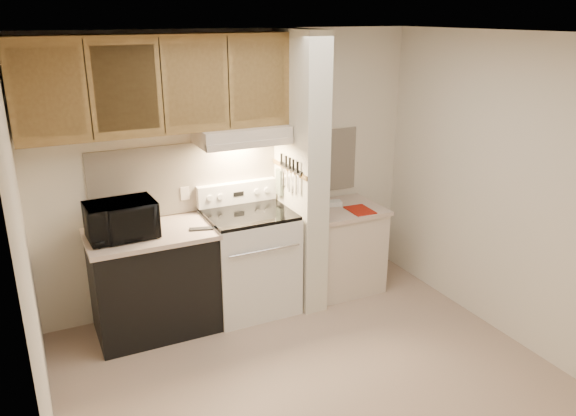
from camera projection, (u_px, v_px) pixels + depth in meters
floor at (308, 374)px, 4.31m from camera, size 3.60×3.60×0.00m
ceiling at (313, 34)px, 3.48m from camera, size 3.60×3.60×0.00m
wall_back at (234, 170)px, 5.17m from camera, size 3.60×2.50×0.02m
wall_left at (28, 271)px, 3.16m from camera, size 0.02×3.00×2.50m
wall_right at (502, 189)px, 4.63m from camera, size 0.02×3.00×2.50m
backsplash at (235, 172)px, 5.16m from camera, size 2.60×0.02×0.63m
range_body at (250, 262)px, 5.14m from camera, size 0.76×0.65×0.92m
oven_window at (264, 272)px, 4.85m from camera, size 0.50×0.01×0.30m
oven_handle at (265, 250)px, 4.75m from camera, size 0.65×0.02×0.02m
cooktop at (249, 214)px, 4.98m from camera, size 0.74×0.64×0.03m
range_backguard at (237, 193)px, 5.18m from camera, size 0.76×0.08×0.20m
range_display at (239, 194)px, 5.15m from camera, size 0.10×0.01×0.04m
range_knob_left_outer at (210, 198)px, 5.03m from camera, size 0.05×0.02×0.05m
range_knob_left_inner at (220, 197)px, 5.07m from camera, size 0.05×0.02×0.05m
range_knob_right_inner at (257, 191)px, 5.22m from camera, size 0.05×0.02×0.05m
range_knob_right_outer at (267, 190)px, 5.26m from camera, size 0.05×0.02×0.05m
dishwasher_front at (154, 284)px, 4.79m from camera, size 1.00×0.63×0.87m
left_countertop at (150, 234)px, 4.64m from camera, size 1.04×0.67×0.04m
spoon_rest at (201, 229)px, 4.68m from camera, size 0.20×0.11×0.01m
teal_jar at (149, 217)px, 4.83m from camera, size 0.12×0.12×0.11m
outlet at (185, 193)px, 5.00m from camera, size 0.08×0.01×0.12m
microwave at (121, 220)px, 4.48m from camera, size 0.56×0.39×0.30m
partition_pillar at (300, 173)px, 5.08m from camera, size 0.22×0.70×2.50m
pillar_trim at (289, 169)px, 5.02m from camera, size 0.01×0.70×0.04m
knife_strip at (291, 168)px, 4.97m from camera, size 0.02×0.42×0.04m
knife_blade_a at (298, 184)px, 4.85m from camera, size 0.01×0.03×0.16m
knife_handle_a at (298, 167)px, 4.81m from camera, size 0.02×0.02×0.10m
knife_blade_b at (293, 182)px, 4.94m from camera, size 0.01×0.04×0.18m
knife_handle_b at (293, 165)px, 4.88m from camera, size 0.02×0.02×0.10m
knife_blade_c at (289, 181)px, 5.00m from camera, size 0.01×0.04×0.20m
knife_handle_c at (290, 163)px, 4.94m from camera, size 0.02×0.02×0.10m
knife_blade_d at (285, 177)px, 5.07m from camera, size 0.01×0.04×0.16m
knife_handle_d at (286, 161)px, 5.00m from camera, size 0.02×0.02×0.10m
knife_blade_e at (282, 176)px, 5.13m from camera, size 0.01×0.04×0.18m
knife_handle_e at (281, 159)px, 5.09m from camera, size 0.02×0.02×0.10m
oven_mitt at (279, 182)px, 5.21m from camera, size 0.03×0.10×0.24m
right_cab_base at (341, 250)px, 5.55m from camera, size 0.70×0.60×0.81m
right_countertop at (343, 209)px, 5.41m from camera, size 0.74×0.64×0.04m
red_folder at (360, 210)px, 5.31m from camera, size 0.22×0.29×0.01m
white_box at (333, 203)px, 5.46m from camera, size 0.18×0.14×0.04m
range_hood at (242, 135)px, 4.86m from camera, size 0.78×0.44×0.15m
hood_lip at (251, 145)px, 4.70m from camera, size 0.78×0.04×0.06m
upper_cabinets at (157, 84)px, 4.46m from camera, size 2.18×0.33×0.77m
cab_door_a at (48, 93)px, 3.99m from camera, size 0.46×0.01×0.63m
cab_gap_a at (88, 91)px, 4.10m from camera, size 0.01×0.01×0.73m
cab_door_b at (126, 88)px, 4.21m from camera, size 0.46×0.01×0.63m
cab_gap_b at (162, 87)px, 4.33m from camera, size 0.01×0.01×0.73m
cab_door_c at (196, 85)px, 4.44m from camera, size 0.46×0.01×0.63m
cab_gap_c at (229, 83)px, 4.55m from camera, size 0.01×0.01×0.73m
cab_door_d at (259, 81)px, 4.66m from camera, size 0.46×0.01×0.63m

